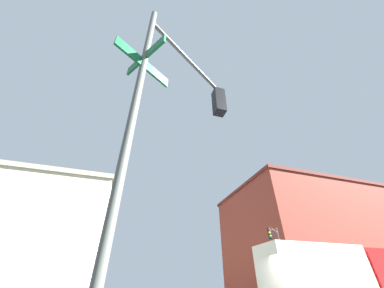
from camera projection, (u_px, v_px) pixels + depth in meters
The scene contains 5 objects.
traffic_signal_near at pixel (185, 99), 4.27m from camera, with size 2.69×1.87×5.97m.
traffic_signal_far at pixel (277, 246), 17.29m from camera, with size 2.08×1.65×5.61m.
building_brick at pixel (317, 242), 28.53m from camera, with size 21.93×14.40×12.67m.
building_stucco at pixel (33, 249), 22.14m from camera, with size 14.40×21.93×9.05m.
delivery_truck at pixel (327, 273), 12.07m from camera, with size 7.95×2.50×3.17m.
Camera 1 is at (-6.45, -9.50, 1.01)m, focal length 19.87 mm.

